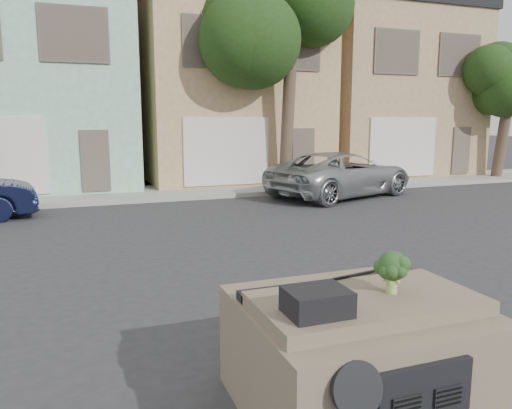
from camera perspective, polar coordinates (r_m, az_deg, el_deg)
ground_plane at (r=7.46m, az=-1.21°, el=-10.67°), size 120.00×120.00×0.00m
sidewalk at (r=17.44m, az=-12.63°, el=1.21°), size 40.00×3.00×0.15m
townhouse_mint at (r=21.17m, az=-24.21°, el=12.12°), size 7.20×8.20×7.55m
townhouse_tan at (r=22.05m, az=-3.89°, el=12.82°), size 7.20×8.20×7.55m
townhouse_beige at (r=25.24m, az=13.06°, el=12.21°), size 7.20×8.20×7.55m
silver_pickup at (r=17.17m, az=9.68°, el=0.92°), size 5.95×4.16×1.51m
tree_near at (r=18.03m, az=3.68°, el=15.01°), size 4.40×4.00×8.50m
tree_far at (r=23.84m, az=26.52°, el=9.73°), size 3.20×3.00×6.00m
car_dashboard at (r=4.74m, az=11.28°, el=-16.04°), size 2.00×1.80×1.12m
instrument_hump at (r=3.93m, az=6.98°, el=-10.98°), size 0.48×0.38×0.20m
wiper_arm at (r=4.97m, az=11.97°, el=-7.74°), size 0.69×0.15×0.02m
broccoli at (r=4.48m, az=15.31°, el=-7.43°), size 0.32×0.32×0.38m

